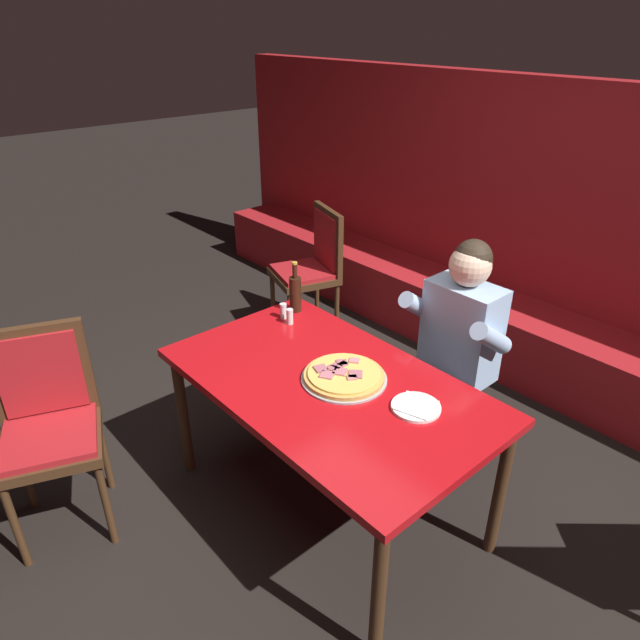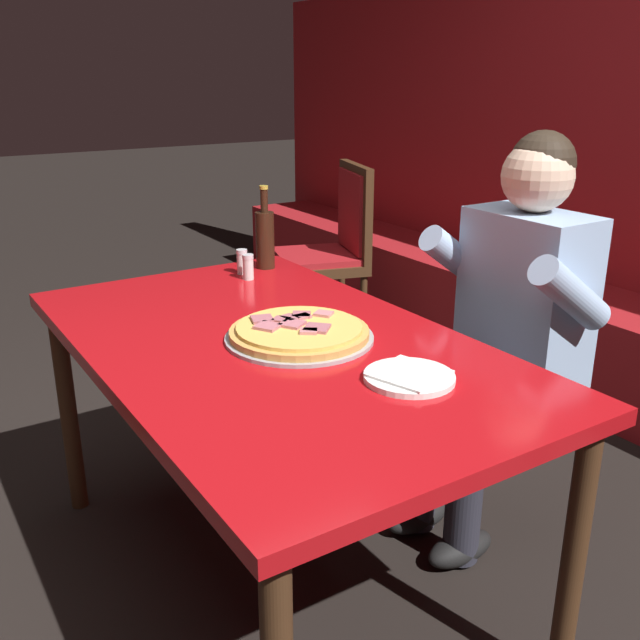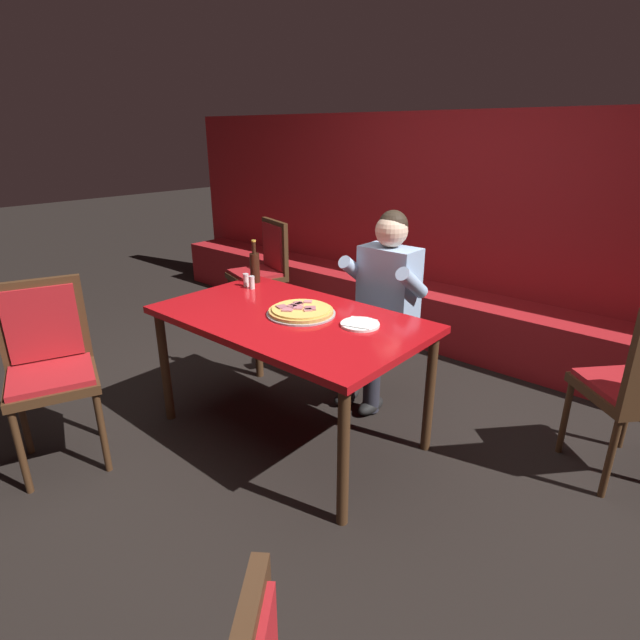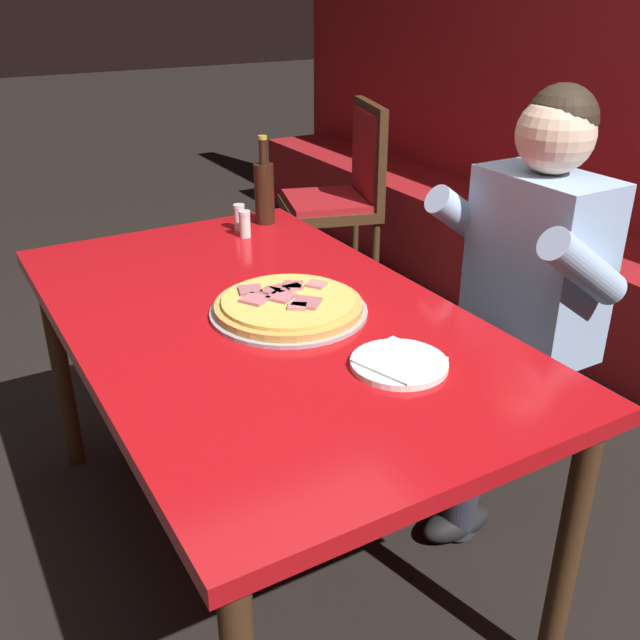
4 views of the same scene
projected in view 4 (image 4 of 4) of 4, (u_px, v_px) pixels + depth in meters
The scene contains 9 objects.
ground_plane at pixel (269, 547), 2.10m from camera, with size 24.00×24.00×0.00m, color black.
main_dining_table at pixel (261, 339), 1.80m from camera, with size 1.53×0.90×0.77m.
pizza at pixel (288, 306), 1.76m from camera, with size 0.39×0.39×0.05m.
plate_white_paper at pixel (399, 363), 1.52m from camera, with size 0.21×0.21×0.02m.
beer_bottle at pixel (264, 191), 2.37m from camera, with size 0.07×0.07×0.29m.
shaker_red_pepper_flakes at pixel (239, 218), 2.33m from camera, with size 0.04×0.04×0.09m.
shaker_parmesan at pixel (245, 225), 2.27m from camera, with size 0.04×0.04×0.09m.
diner_seated_blue_shirt at pixel (512, 294), 2.02m from camera, with size 0.53×0.53×1.27m.
dining_chair_far_left at pixel (345, 189), 3.50m from camera, with size 0.55×0.55×0.99m.
Camera 4 is at (1.46, -0.68, 1.52)m, focal length 40.00 mm.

